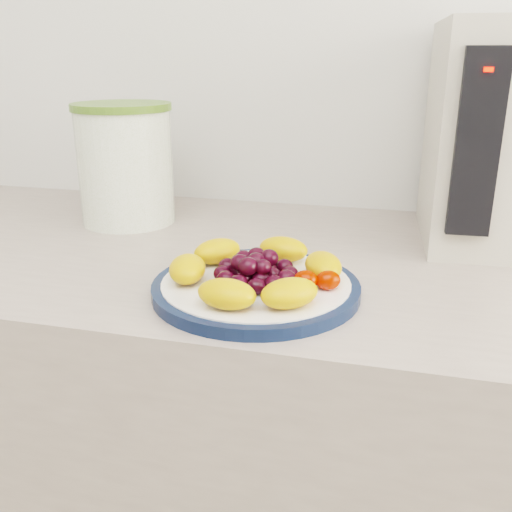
# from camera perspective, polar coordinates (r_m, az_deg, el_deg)

# --- Properties ---
(counter) EXTENTS (3.50, 0.60, 0.90)m
(counter) POSITION_cam_1_polar(r_m,az_deg,el_deg) (1.08, 5.45, -23.10)
(counter) COLOR #A6978C
(counter) RESTS_ON floor
(plate_rim) EXTENTS (0.26, 0.26, 0.01)m
(plate_rim) POSITION_cam_1_polar(r_m,az_deg,el_deg) (0.71, -0.00, -3.23)
(plate_rim) COLOR #0F1E3D
(plate_rim) RESTS_ON counter
(plate_face) EXTENTS (0.23, 0.23, 0.02)m
(plate_face) POSITION_cam_1_polar(r_m,az_deg,el_deg) (0.71, -0.00, -3.16)
(plate_face) COLOR white
(plate_face) RESTS_ON counter
(canister) EXTENTS (0.16, 0.16, 0.19)m
(canister) POSITION_cam_1_polar(r_m,az_deg,el_deg) (1.02, -12.89, 8.62)
(canister) COLOR #4F6C1A
(canister) RESTS_ON counter
(canister_lid) EXTENTS (0.17, 0.17, 0.01)m
(canister_lid) POSITION_cam_1_polar(r_m,az_deg,el_deg) (1.01, -13.34, 14.34)
(canister_lid) COLOR #53742C
(canister_lid) RESTS_ON canister
(appliance_body) EXTENTS (0.20, 0.27, 0.33)m
(appliance_body) POSITION_cam_1_polar(r_m,az_deg,el_deg) (0.96, 22.80, 11.05)
(appliance_body) COLOR beige
(appliance_body) RESTS_ON counter
(appliance_panel) EXTENTS (0.06, 0.02, 0.25)m
(appliance_panel) POSITION_cam_1_polar(r_m,az_deg,el_deg) (0.82, 21.25, 10.34)
(appliance_panel) COLOR black
(appliance_panel) RESTS_ON appliance_body
(appliance_led) EXTENTS (0.01, 0.01, 0.01)m
(appliance_led) POSITION_cam_1_polar(r_m,az_deg,el_deg) (0.80, 22.23, 16.89)
(appliance_led) COLOR #FF0C05
(appliance_led) RESTS_ON appliance_panel
(fruit_plate) EXTENTS (0.22, 0.22, 0.04)m
(fruit_plate) POSITION_cam_1_polar(r_m,az_deg,el_deg) (0.70, 0.10, -1.36)
(fruit_plate) COLOR orange
(fruit_plate) RESTS_ON plate_face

